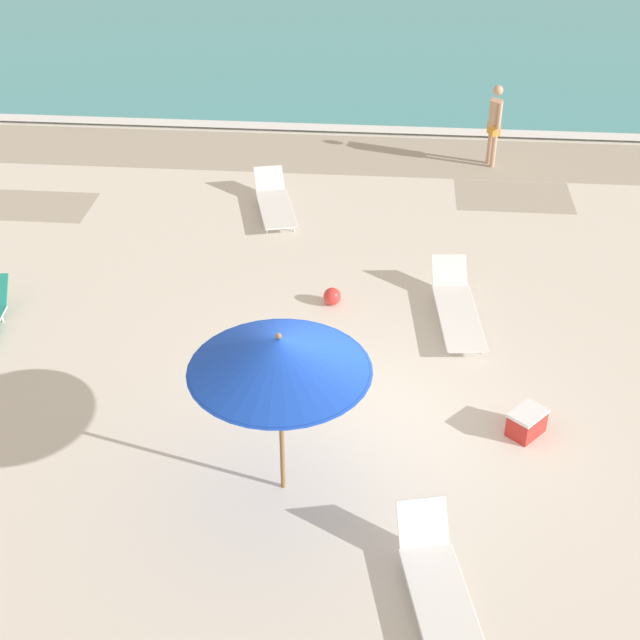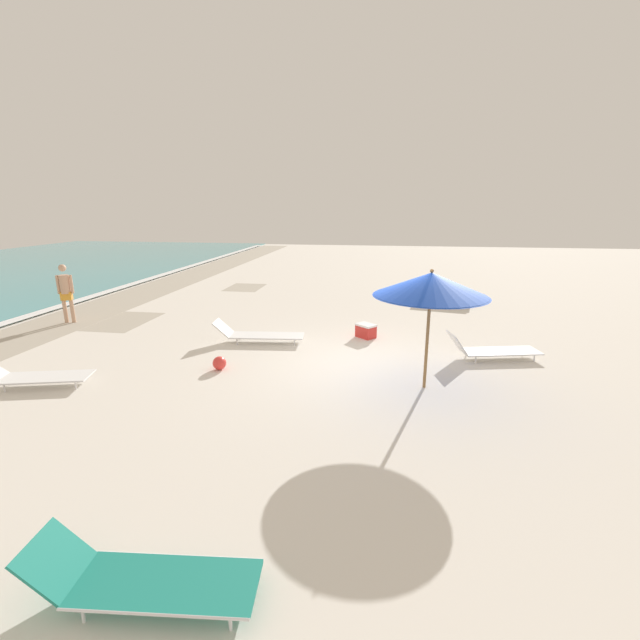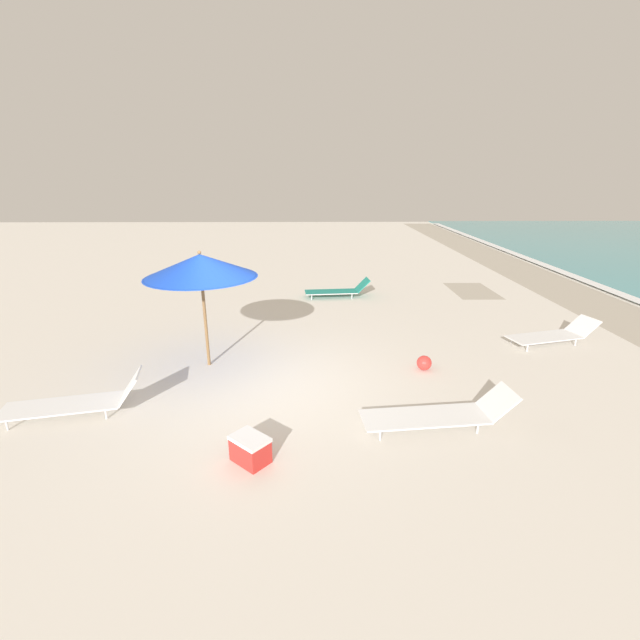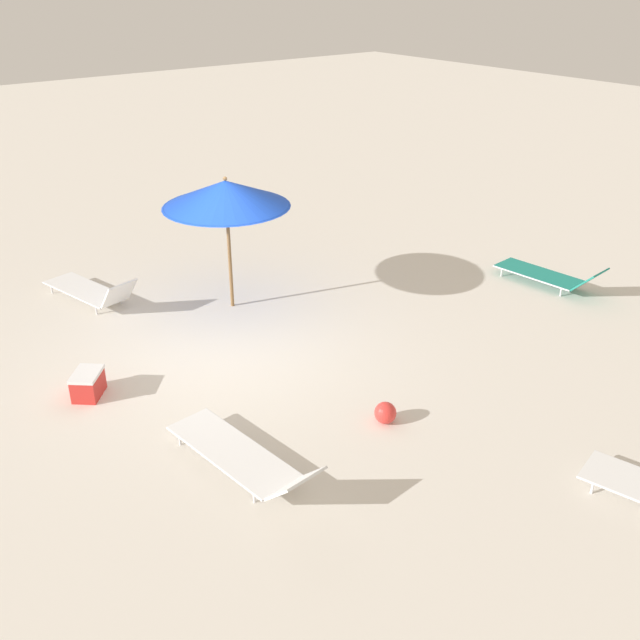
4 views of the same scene
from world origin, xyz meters
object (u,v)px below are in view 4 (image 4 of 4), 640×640
beach_umbrella (226,194)px  cooler_box (88,384)px  sun_lounger_beside_umbrella (92,291)px  beach_ball (385,413)px  sun_lounger_near_water_left (549,275)px  sun_lounger_near_water_right (244,457)px

beach_umbrella → cooler_box: beach_umbrella is taller
sun_lounger_beside_umbrella → beach_ball: (-1.59, 5.94, -0.07)m
beach_umbrella → beach_ball: (0.29, 4.29, -1.88)m
beach_ball → cooler_box: 4.12m
cooler_box → beach_umbrella: bearing=153.5°
sun_lounger_beside_umbrella → sun_lounger_near_water_left: size_ratio=1.05×
sun_lounger_near_water_right → sun_lounger_near_water_left: bearing=-177.2°
beach_umbrella → sun_lounger_near_water_left: size_ratio=1.12×
sun_lounger_near_water_left → beach_ball: size_ratio=7.07×
sun_lounger_near_water_left → beach_ball: bearing=9.3°
sun_lounger_near_water_right → cooler_box: bearing=-79.3°
beach_umbrella → sun_lounger_near_water_right: size_ratio=0.98×
sun_lounger_near_water_right → cooler_box: (0.81, -2.73, -0.02)m
sun_lounger_near_water_left → beach_umbrella: bearing=-34.7°
beach_ball → cooler_box: cooler_box is taller
sun_lounger_beside_umbrella → sun_lounger_near_water_right: bearing=73.0°
sun_lounger_near_water_right → beach_umbrella: bearing=-125.7°
sun_lounger_beside_umbrella → cooler_box: bearing=54.4°
sun_lounger_near_water_left → cooler_box: (8.24, -1.60, -0.03)m
cooler_box → beach_ball: bearing=84.4°
beach_umbrella → beach_ball: bearing=86.1°
beach_ball → beach_umbrella: bearing=-93.9°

